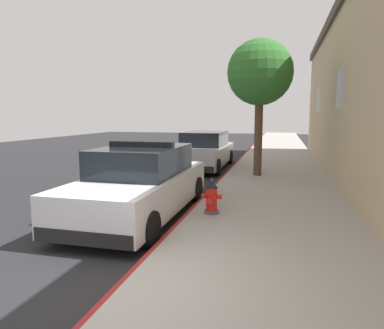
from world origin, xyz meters
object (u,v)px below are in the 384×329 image
police_cruiser (141,183)px  street_tree (260,73)px  fire_hydrant (211,197)px  parked_car_silver_ahead (204,151)px

police_cruiser → street_tree: (2.23, 5.16, 2.92)m
fire_hydrant → police_cruiser: bearing=-179.4°
street_tree → fire_hydrant: bearing=-97.0°
fire_hydrant → parked_car_silver_ahead: bearing=103.5°
police_cruiser → fire_hydrant: police_cruiser is taller
police_cruiser → street_tree: bearing=66.6°
police_cruiser → street_tree: street_tree is taller
parked_car_silver_ahead → police_cruiser: bearing=-88.7°
parked_car_silver_ahead → street_tree: 4.39m
parked_car_silver_ahead → street_tree: size_ratio=1.04×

